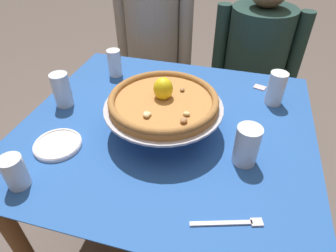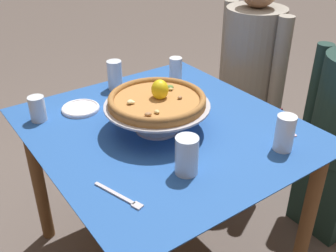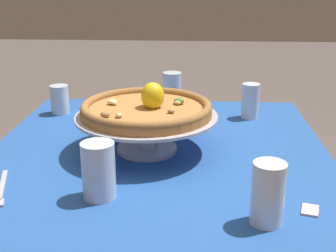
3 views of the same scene
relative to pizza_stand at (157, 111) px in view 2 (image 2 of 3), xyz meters
The scene contains 12 objects.
dining_table 0.19m from the pizza_stand, 93.87° to the left, with size 1.07×0.99×0.73m.
pizza_stand is the anchor object (origin of this frame).
pizza 0.05m from the pizza_stand, 114.95° to the left, with size 0.37×0.37×0.09m.
water_glass_back_right 0.48m from the pizza_stand, 37.29° to the left, with size 0.07×0.07×0.14m.
water_glass_side_left 0.44m from the pizza_stand, behind, with size 0.07×0.07×0.14m.
water_glass_front_left 0.50m from the pizza_stand, 134.15° to the right, with size 0.07×0.07×0.11m.
water_glass_side_right 0.30m from the pizza_stand, 15.68° to the right, with size 0.08×0.08×0.14m.
water_glass_back_left 0.47m from the pizza_stand, 134.97° to the left, with size 0.06×0.06×0.12m.
side_plate 0.38m from the pizza_stand, 151.30° to the right, with size 0.16×0.16×0.02m.
dinner_fork 0.43m from the pizza_stand, 49.80° to the right, with size 0.19×0.07×0.01m.
sugar_packet 0.52m from the pizza_stand, 50.28° to the left, with size 0.05×0.04×0.01m, color beige.
diner_left 0.93m from the pizza_stand, 110.22° to the left, with size 0.48×0.33×1.23m.
Camera 2 is at (1.13, -0.78, 1.53)m, focal length 42.35 mm.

